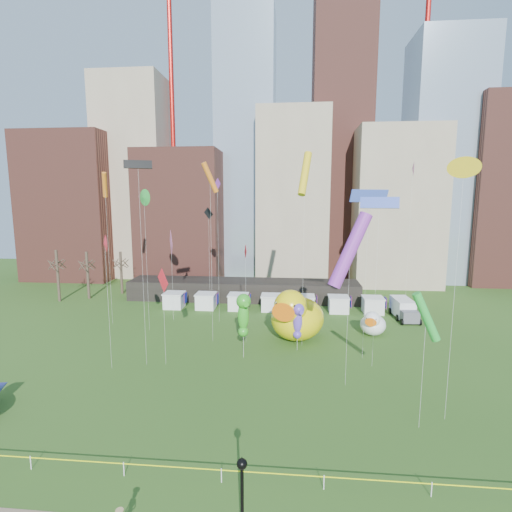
# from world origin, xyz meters

# --- Properties ---
(ground) EXTENTS (160.00, 160.00, 0.00)m
(ground) POSITION_xyz_m (0.00, 0.00, 0.00)
(ground) COLOR #2D541A
(ground) RESTS_ON ground
(skyline) EXTENTS (101.00, 23.00, 68.00)m
(skyline) POSITION_xyz_m (2.25, 61.06, 21.44)
(skyline) COLOR brown
(skyline) RESTS_ON ground
(crane_left) EXTENTS (23.00, 1.00, 76.00)m
(crane_left) POSITION_xyz_m (-21.11, 64.00, 46.90)
(crane_left) COLOR red
(crane_left) RESTS_ON ground
(crane_right) EXTENTS (23.00, 1.00, 76.00)m
(crane_right) POSITION_xyz_m (30.89, 64.00, 46.90)
(crane_right) COLOR red
(crane_right) RESTS_ON ground
(pavilion) EXTENTS (38.00, 6.00, 3.20)m
(pavilion) POSITION_xyz_m (-4.00, 42.00, 1.60)
(pavilion) COLOR black
(pavilion) RESTS_ON ground
(vendor_tents) EXTENTS (33.24, 2.80, 2.40)m
(vendor_tents) POSITION_xyz_m (1.02, 36.00, 1.11)
(vendor_tents) COLOR white
(vendor_tents) RESTS_ON ground
(bare_trees) EXTENTS (8.44, 6.44, 8.50)m
(bare_trees) POSITION_xyz_m (-30.17, 40.54, 4.01)
(bare_trees) COLOR #382B21
(bare_trees) RESTS_ON ground
(caution_tape) EXTENTS (50.00, 0.06, 0.90)m
(caution_tape) POSITION_xyz_m (0.00, 0.00, 0.68)
(caution_tape) COLOR white
(caution_tape) RESTS_ON ground
(big_duck) EXTENTS (8.40, 9.28, 6.47)m
(big_duck) POSITION_xyz_m (4.60, 23.82, 2.97)
(big_duck) COLOR yellow
(big_duck) RESTS_ON ground
(small_duck) EXTENTS (4.09, 4.63, 3.25)m
(small_duck) POSITION_xyz_m (14.04, 26.36, 1.49)
(small_duck) COLOR white
(small_duck) RESTS_ON ground
(seahorse_green) EXTENTS (1.97, 2.22, 6.97)m
(seahorse_green) POSITION_xyz_m (-0.97, 18.11, 5.06)
(seahorse_green) COLOR silver
(seahorse_green) RESTS_ON ground
(seahorse_purple) EXTENTS (1.70, 1.93, 5.35)m
(seahorse_purple) POSITION_xyz_m (4.73, 20.79, 3.69)
(seahorse_purple) COLOR silver
(seahorse_purple) RESTS_ON ground
(lamppost) EXTENTS (0.50, 0.50, 4.84)m
(lamppost) POSITION_xyz_m (1.79, -4.21, 2.96)
(lamppost) COLOR black
(lamppost) RESTS_ON footpath
(box_truck) EXTENTS (2.82, 6.39, 2.66)m
(box_truck) POSITION_xyz_m (19.77, 33.81, 1.37)
(box_truck) COLOR white
(box_truck) RESTS_ON ground
(kite_0) EXTENTS (1.02, 1.44, 13.27)m
(kite_0) POSITION_xyz_m (-13.70, 14.39, 12.44)
(kite_0) COLOR silver
(kite_0) RESTS_ON ground
(kite_1) EXTENTS (0.75, 1.74, 21.37)m
(kite_1) POSITION_xyz_m (19.17, 31.17, 20.41)
(kite_1) COLOR silver
(kite_1) RESTS_ON ground
(kite_2) EXTENTS (1.49, 0.88, 15.52)m
(kite_2) POSITION_xyz_m (-7.72, 33.03, 14.08)
(kite_2) COLOR silver
(kite_2) RESTS_ON ground
(kite_3) EXTENTS (2.13, 0.64, 10.26)m
(kite_3) POSITION_xyz_m (13.47, 6.82, 8.44)
(kite_3) COLOR silver
(kite_3) RESTS_ON ground
(kite_4) EXTENTS (1.74, 2.98, 21.79)m
(kite_4) POSITION_xyz_m (5.28, 22.17, 19.34)
(kite_4) COLOR silver
(kite_4) RESTS_ON ground
(kite_5) EXTENTS (3.57, 1.22, 16.86)m
(kite_5) POSITION_xyz_m (12.17, 17.21, 16.25)
(kite_5) COLOR silver
(kite_5) RESTS_ON ground
(kite_6) EXTENTS (1.32, 1.95, 20.07)m
(kite_6) POSITION_xyz_m (-19.99, 27.68, 18.42)
(kite_6) COLOR silver
(kite_6) RESTS_ON ground
(kite_7) EXTENTS (4.05, 2.42, 15.63)m
(kite_7) POSITION_xyz_m (8.95, 12.90, 12.31)
(kite_7) COLOR silver
(kite_7) RESTS_ON ground
(kite_8) EXTENTS (0.44, 1.55, 11.56)m
(kite_8) POSITION_xyz_m (-1.24, 22.57, 10.39)
(kite_8) COLOR silver
(kite_8) RESTS_ON ground
(kite_9) EXTENTS (1.36, 3.15, 12.53)m
(kite_9) POSITION_xyz_m (-12.23, 29.87, 10.74)
(kite_9) COLOR silver
(kite_9) RESTS_ON ground
(kite_10) EXTENTS (2.55, 1.32, 20.29)m
(kite_10) POSITION_xyz_m (-10.58, 15.56, 19.69)
(kite_10) COLOR silver
(kite_10) RESTS_ON ground
(kite_11) EXTENTS (1.61, 1.66, 17.87)m
(kite_11) POSITION_xyz_m (-14.13, 25.75, 16.82)
(kite_11) COLOR silver
(kite_11) RESTS_ON ground
(kite_12) EXTENTS (1.32, 1.01, 19.56)m
(kite_12) POSITION_xyz_m (15.80, 8.14, 18.71)
(kite_12) COLOR silver
(kite_12) RESTS_ON ground
(kite_13) EXTENTS (3.98, 1.84, 17.60)m
(kite_13) POSITION_xyz_m (11.59, 19.32, 16.92)
(kite_13) COLOR silver
(kite_13) RESTS_ON ground
(kite_14) EXTENTS (1.98, 1.62, 20.74)m
(kite_14) POSITION_xyz_m (-5.16, 22.46, 18.99)
(kite_14) COLOR silver
(kite_14) RESTS_ON ground
(kite_15) EXTENTS (0.59, 1.56, 19.36)m
(kite_15) POSITION_xyz_m (-5.76, 29.73, 17.55)
(kite_15) COLOR silver
(kite_15) RESTS_ON ground
(kite_16) EXTENTS (1.65, 1.75, 9.89)m
(kite_16) POSITION_xyz_m (-8.66, 15.84, 8.59)
(kite_16) COLOR silver
(kite_16) RESTS_ON ground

